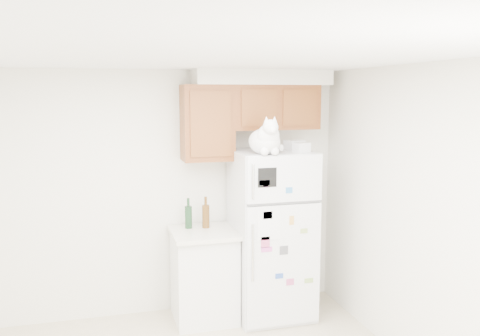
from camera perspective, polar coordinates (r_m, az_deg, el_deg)
name	(u,v)px	position (r m, az deg, el deg)	size (l,w,h in m)	color
room_shell	(201,180)	(3.48, -4.38, -1.37)	(3.84, 4.04, 2.52)	silver
refrigerator	(272,234)	(5.20, 3.58, -7.41)	(0.76, 0.78, 1.70)	silver
base_counter	(204,275)	(5.22, -4.07, -11.85)	(0.64, 0.64, 0.92)	white
cat	(266,140)	(4.74, 2.93, 3.19)	(0.35, 0.52, 0.37)	white
storage_box_back	(294,145)	(5.13, 6.13, 2.57)	(0.18, 0.13, 0.10)	white
storage_box_front	(301,147)	(4.97, 6.91, 2.31)	(0.15, 0.11, 0.09)	white
bottle_green	(188,213)	(5.14, -5.82, -5.07)	(0.07, 0.07, 0.31)	#19381E
bottle_amber	(206,212)	(5.14, -3.87, -4.99)	(0.07, 0.07, 0.32)	#593814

